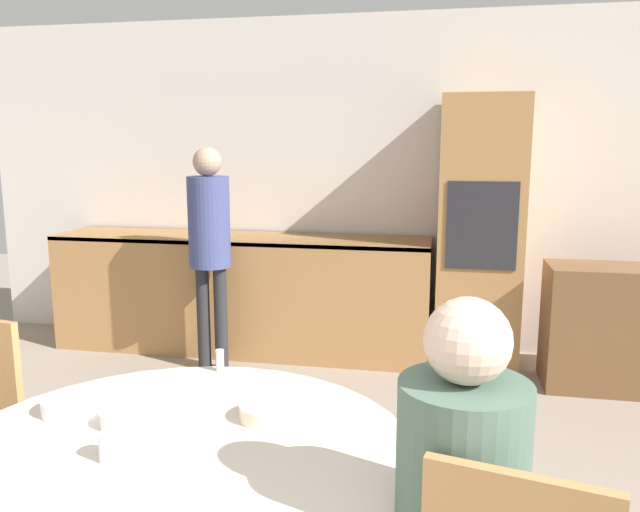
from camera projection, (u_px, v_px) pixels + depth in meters
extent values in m
cube|color=silver|center=(378.00, 185.00, 4.92)|extent=(6.71, 0.05, 2.60)
cube|color=#AD7A47|center=(242.00, 293.00, 4.94)|extent=(2.94, 0.60, 0.91)
cube|color=black|center=(240.00, 238.00, 4.86)|extent=(2.94, 0.60, 0.03)
cube|color=#AD7A47|center=(479.00, 234.00, 4.51)|extent=(0.59, 0.58, 1.96)
cube|color=#28282D|center=(482.00, 226.00, 4.21)|extent=(0.47, 0.01, 0.60)
cube|color=brown|center=(634.00, 329.00, 4.12)|extent=(1.13, 0.45, 0.83)
cylinder|color=beige|center=(173.00, 458.00, 1.82)|extent=(1.44, 1.44, 0.03)
cylinder|color=#4C6656|center=(461.00, 488.00, 1.46)|extent=(0.31, 0.31, 0.52)
sphere|color=beige|center=(468.00, 341.00, 1.40)|extent=(0.20, 0.20, 0.20)
cylinder|color=#262628|center=(204.00, 318.00, 4.51)|extent=(0.09, 0.09, 0.76)
cylinder|color=#262628|center=(221.00, 319.00, 4.48)|extent=(0.09, 0.09, 0.76)
cylinder|color=#3D477A|center=(209.00, 222.00, 4.37)|extent=(0.29, 0.29, 0.64)
sphere|color=tan|center=(207.00, 162.00, 4.29)|extent=(0.20, 0.20, 0.20)
cylinder|color=silver|center=(112.00, 446.00, 1.77)|extent=(0.07, 0.07, 0.08)
cylinder|color=beige|center=(266.00, 412.00, 2.04)|extent=(0.18, 0.18, 0.05)
cylinder|color=silver|center=(69.00, 405.00, 2.09)|extent=(0.18, 0.18, 0.05)
cylinder|color=white|center=(130.00, 416.00, 2.01)|extent=(0.18, 0.18, 0.05)
cylinder|color=white|center=(220.00, 362.00, 2.47)|extent=(0.03, 0.03, 0.07)
cylinder|color=silver|center=(220.00, 351.00, 2.46)|extent=(0.03, 0.03, 0.01)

